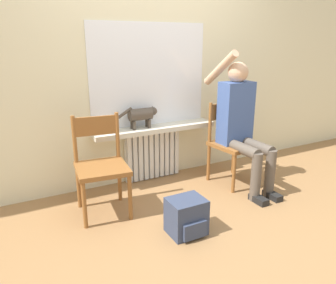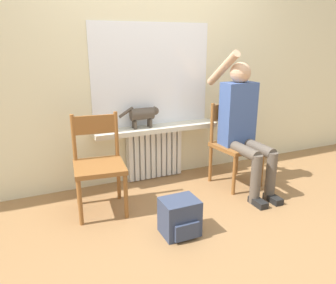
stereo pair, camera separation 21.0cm
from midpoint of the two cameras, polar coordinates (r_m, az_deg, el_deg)
ground_plane at (r=2.85m, az=5.44°, el=-14.30°), size 12.00×12.00×0.00m
wall_with_window at (r=3.53m, az=-5.29°, el=14.88°), size 7.00×0.06×2.70m
radiator at (r=3.66m, az=-4.36°, el=-2.11°), size 0.64×0.08×0.57m
windowsill at (r=3.50m, az=-4.00°, el=2.30°), size 1.36×0.24×0.05m
window_glass at (r=3.51m, az=-4.97°, el=11.50°), size 1.30×0.01×1.06m
chair_left at (r=2.95m, az=-13.63°, el=-3.80°), size 0.48×0.48×0.87m
chair_right at (r=3.56m, az=9.46°, el=0.07°), size 0.48×0.48×0.87m
person at (r=3.41m, az=10.91°, el=3.74°), size 0.36×1.01×1.41m
cat at (r=3.42m, az=-6.37°, el=4.76°), size 0.44×0.12×0.23m
backpack at (r=2.68m, az=0.95°, el=-12.91°), size 0.29×0.27×0.30m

